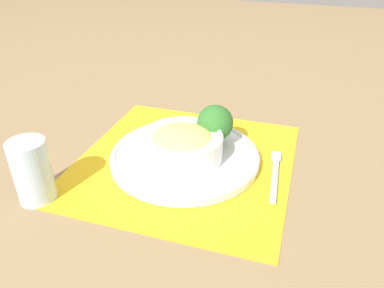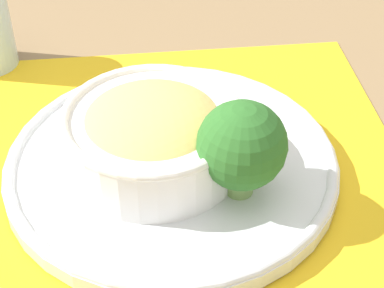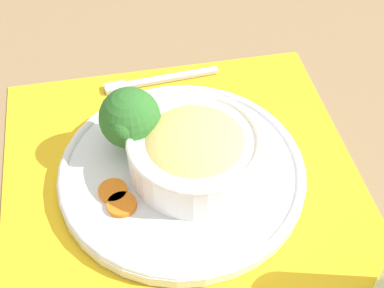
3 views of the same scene
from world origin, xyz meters
TOP-DOWN VIEW (x-y plane):
  - ground_plane at (0.00, 0.00)m, footprint 4.00×4.00m
  - placemat at (0.00, 0.00)m, footprint 0.46×0.47m
  - plate at (0.00, 0.00)m, footprint 0.32×0.32m
  - bowl at (-0.00, -0.02)m, footprint 0.17×0.17m
  - broccoli_floret at (0.05, 0.06)m, footprint 0.08×0.08m
  - carrot_slice_near at (-0.02, 0.09)m, footprint 0.04×0.04m
  - carrot_slice_middle at (-0.05, 0.08)m, footprint 0.04×0.04m

SIDE VIEW (x-z plane):
  - ground_plane at x=0.00m, z-range 0.00..0.00m
  - placemat at x=0.00m, z-range 0.00..0.00m
  - plate at x=0.00m, z-range 0.00..0.03m
  - carrot_slice_near at x=-0.02m, z-range 0.02..0.03m
  - carrot_slice_middle at x=-0.05m, z-range 0.02..0.03m
  - bowl at x=0.00m, z-range 0.02..0.09m
  - broccoli_floret at x=0.05m, z-range 0.03..0.12m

